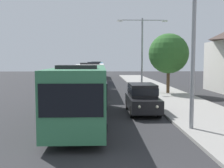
{
  "coord_description": "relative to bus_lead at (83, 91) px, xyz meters",
  "views": [
    {
      "loc": [
        -0.2,
        -5.63,
        3.41
      ],
      "look_at": [
        0.54,
        14.57,
        1.66
      ],
      "focal_mm": 43.65,
      "sensor_mm": 36.0,
      "label": 1
    }
  ],
  "objects": [
    {
      "name": "streetlamp_near",
      "position": [
        5.4,
        -2.56,
        3.38
      ],
      "size": [
        5.42,
        0.28,
        8.07
      ],
      "color": "gray",
      "rests_on": "sidewalk"
    },
    {
      "name": "bus_middle",
      "position": [
        0.0,
        25.41,
        0.0
      ],
      "size": [
        2.58,
        12.12,
        3.21
      ],
      "color": "#284C8C",
      "rests_on": "ground_plane"
    },
    {
      "name": "bus_lead",
      "position": [
        0.0,
        0.0,
        0.0
      ],
      "size": [
        2.58,
        11.61,
        3.21
      ],
      "color": "#33724C",
      "rests_on": "ground_plane"
    },
    {
      "name": "bus_fourth_in_line",
      "position": [
        -0.0,
        38.3,
        -0.0
      ],
      "size": [
        2.58,
        11.17,
        3.21
      ],
      "color": "#33724C",
      "rests_on": "ground_plane"
    },
    {
      "name": "roadside_tree",
      "position": [
        7.73,
        11.72,
        2.4
      ],
      "size": [
        3.98,
        3.98,
        5.94
      ],
      "color": "#4C3823",
      "rests_on": "sidewalk"
    },
    {
      "name": "bus_second_in_line",
      "position": [
        -0.0,
        12.77,
        -0.0
      ],
      "size": [
        2.58,
        10.92,
        3.21
      ],
      "color": "silver",
      "rests_on": "ground_plane"
    },
    {
      "name": "white_suv",
      "position": [
        3.7,
        2.09,
        -0.66
      ],
      "size": [
        1.86,
        4.59,
        1.9
      ],
      "color": "black",
      "rests_on": "ground_plane"
    },
    {
      "name": "streetlamp_mid",
      "position": [
        5.4,
        13.94,
        3.21
      ],
      "size": [
        5.36,
        0.28,
        7.75
      ],
      "color": "gray",
      "rests_on": "sidewalk"
    }
  ]
}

